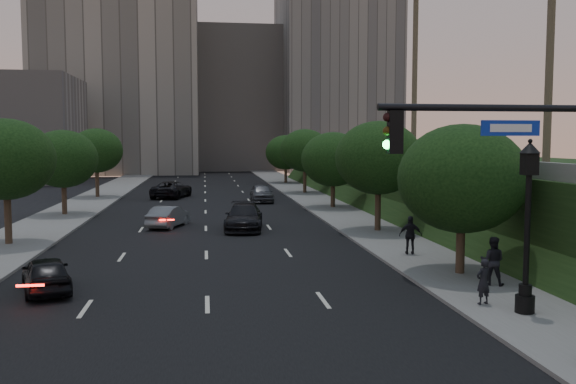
{
  "coord_description": "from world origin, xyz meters",
  "views": [
    {
      "loc": [
        -0.04,
        -15.42,
        5.58
      ],
      "look_at": [
        3.11,
        7.55,
        3.6
      ],
      "focal_mm": 38.0,
      "sensor_mm": 36.0,
      "label": 1
    }
  ],
  "objects": [
    {
      "name": "sidewalk_right",
      "position": [
        10.25,
        30.0,
        0.07
      ],
      "size": [
        4.5,
        140.0,
        0.15
      ],
      "primitive_type": "cube",
      "color": "slate",
      "rests_on": "ground"
    },
    {
      "name": "parapet_wall",
      "position": [
        13.5,
        28.0,
        4.35
      ],
      "size": [
        0.35,
        90.0,
        0.7
      ],
      "primitive_type": "cube",
      "color": "slate",
      "rests_on": "embankment"
    },
    {
      "name": "tree_right_b",
      "position": [
        10.3,
        20.0,
        4.52
      ],
      "size": [
        5.2,
        5.2,
        6.74
      ],
      "color": "#38281C",
      "rests_on": "ground"
    },
    {
      "name": "office_block_right",
      "position": [
        24.0,
        96.0,
        18.0
      ],
      "size": [
        20.0,
        22.0,
        36.0
      ],
      "primitive_type": "cube",
      "color": "gray",
      "rests_on": "ground"
    },
    {
      "name": "sedan_far_left",
      "position": [
        -3.2,
        44.29,
        0.81
      ],
      "size": [
        4.18,
        6.38,
        1.63
      ],
      "primitive_type": "imported",
      "rotation": [
        0.0,
        0.0,
        2.87
      ],
      "color": "black",
      "rests_on": "ground"
    },
    {
      "name": "tree_left_d",
      "position": [
        -10.3,
        45.0,
        4.58
      ],
      "size": [
        5.0,
        5.0,
        6.71
      ],
      "color": "#38281C",
      "rests_on": "ground"
    },
    {
      "name": "pedestrian_b",
      "position": [
        10.63,
        5.85,
        1.06
      ],
      "size": [
        1.11,
        1.04,
        1.83
      ],
      "primitive_type": "imported",
      "rotation": [
        0.0,
        0.0,
        2.62
      ],
      "color": "black",
      "rests_on": "sidewalk_right"
    },
    {
      "name": "sedan_mid_left",
      "position": [
        -2.35,
        24.01,
        0.69
      ],
      "size": [
        2.75,
        4.46,
        1.39
      ],
      "primitive_type": "imported",
      "rotation": [
        0.0,
        0.0,
        2.81
      ],
      "color": "slate",
      "rests_on": "ground"
    },
    {
      "name": "sedan_near_left",
      "position": [
        -5.84,
        7.59,
        0.67
      ],
      "size": [
        2.72,
        4.25,
        1.35
      ],
      "primitive_type": "imported",
      "rotation": [
        0.0,
        0.0,
        3.45
      ],
      "color": "black",
      "rests_on": "ground"
    },
    {
      "name": "tree_right_a",
      "position": [
        10.3,
        8.0,
        4.02
      ],
      "size": [
        5.2,
        5.2,
        6.24
      ],
      "color": "#38281C",
      "rests_on": "ground"
    },
    {
      "name": "tree_right_d",
      "position": [
        10.3,
        47.0,
        4.52
      ],
      "size": [
        5.2,
        5.2,
        6.74
      ],
      "color": "#38281C",
      "rests_on": "ground"
    },
    {
      "name": "tree_left_b",
      "position": [
        -10.3,
        18.0,
        4.58
      ],
      "size": [
        5.0,
        5.0,
        6.71
      ],
      "color": "#38281C",
      "rests_on": "ground"
    },
    {
      "name": "ground",
      "position": [
        0.0,
        0.0,
        0.0
      ],
      "size": [
        160.0,
        160.0,
        0.0
      ],
      "primitive_type": "plane",
      "color": "black",
      "rests_on": "ground"
    },
    {
      "name": "office_block_mid",
      "position": [
        6.0,
        102.0,
        13.0
      ],
      "size": [
        22.0,
        18.0,
        26.0
      ],
      "primitive_type": "cube",
      "color": "#A49D96",
      "rests_on": "ground"
    },
    {
      "name": "sedan_near_right",
      "position": [
        2.36,
        22.2,
        0.8
      ],
      "size": [
        2.85,
        5.73,
        1.6
      ],
      "primitive_type": "imported",
      "rotation": [
        0.0,
        0.0,
        -0.11
      ],
      "color": "black",
      "rests_on": "ground"
    },
    {
      "name": "embankment",
      "position": [
        22.0,
        28.0,
        2.0
      ],
      "size": [
        18.0,
        90.0,
        4.0
      ],
      "primitive_type": "cube",
      "color": "black",
      "rests_on": "ground"
    },
    {
      "name": "office_block_left",
      "position": [
        -14.0,
        92.0,
        16.0
      ],
      "size": [
        26.0,
        20.0,
        32.0
      ],
      "primitive_type": "cube",
      "color": "gray",
      "rests_on": "ground"
    },
    {
      "name": "sidewalk_left",
      "position": [
        -10.25,
        30.0,
        0.07
      ],
      "size": [
        4.5,
        140.0,
        0.15
      ],
      "primitive_type": "cube",
      "color": "slate",
      "rests_on": "ground"
    },
    {
      "name": "road_surface",
      "position": [
        0.0,
        30.0,
        0.01
      ],
      "size": [
        16.0,
        140.0,
        0.02
      ],
      "primitive_type": "cube",
      "color": "black",
      "rests_on": "ground"
    },
    {
      "name": "tree_right_c",
      "position": [
        10.3,
        33.0,
        4.02
      ],
      "size": [
        5.2,
        5.2,
        6.24
      ],
      "color": "#38281C",
      "rests_on": "ground"
    },
    {
      "name": "office_block_filler",
      "position": [
        -26.0,
        70.0,
        7.0
      ],
      "size": [
        18.0,
        16.0,
        14.0
      ],
      "primitive_type": "cube",
      "color": "#A49D96",
      "rests_on": "ground"
    },
    {
      "name": "tree_left_c",
      "position": [
        -10.3,
        31.0,
        4.21
      ],
      "size": [
        5.0,
        5.0,
        6.34
      ],
      "color": "#38281C",
      "rests_on": "ground"
    },
    {
      "name": "tree_right_e",
      "position": [
        10.3,
        62.0,
        4.02
      ],
      "size": [
        5.2,
        5.2,
        6.24
      ],
      "color": "#38281C",
      "rests_on": "ground"
    },
    {
      "name": "street_lamp",
      "position": [
        9.93,
        2.22,
        2.63
      ],
      "size": [
        0.64,
        0.64,
        5.62
      ],
      "color": "black",
      "rests_on": "ground"
    },
    {
      "name": "pedestrian_a",
      "position": [
        9.06,
        3.33,
        0.91
      ],
      "size": [
        0.64,
        0.53,
        1.52
      ],
      "primitive_type": "imported",
      "rotation": [
        0.0,
        0.0,
        3.48
      ],
      "color": "black",
      "rests_on": "sidewalk_right"
    },
    {
      "name": "pedestrian_c",
      "position": [
        9.66,
        12.24,
        1.07
      ],
      "size": [
        1.15,
        0.69,
        1.83
      ],
      "primitive_type": "imported",
      "rotation": [
        0.0,
        0.0,
        2.91
      ],
      "color": "black",
      "rests_on": "sidewalk_right"
    },
    {
      "name": "sedan_far_right",
      "position": [
        5.02,
        39.17,
        0.81
      ],
      "size": [
        1.97,
        4.79,
        1.63
      ],
      "primitive_type": "imported",
      "rotation": [
        0.0,
        0.0,
        0.01
      ],
      "color": "#4D5054",
      "rests_on": "ground"
    },
    {
      "name": "traffic_signal_mast",
      "position": [
        8.04,
        -2.39,
        3.67
      ],
      "size": [
        5.68,
        0.56,
        7.0
      ],
      "color": "black",
      "rests_on": "ground"
    }
  ]
}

